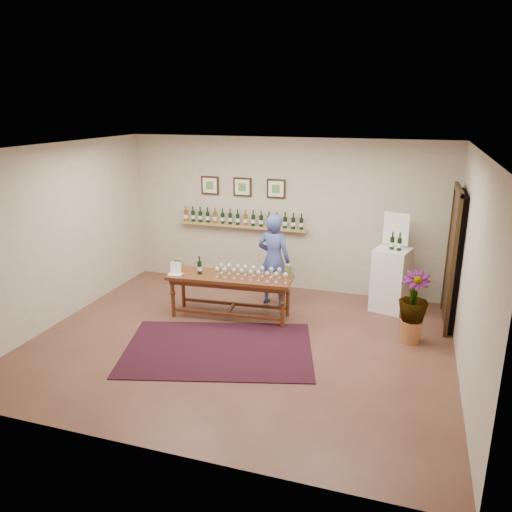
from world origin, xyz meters
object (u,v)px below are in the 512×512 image
(display_pedestal, at_px, (391,280))
(person, at_px, (274,260))
(tasting_table, at_px, (230,282))
(potted_plant, at_px, (413,307))

(display_pedestal, distance_m, person, 1.99)
(tasting_table, height_order, display_pedestal, display_pedestal)
(tasting_table, xyz_separation_m, display_pedestal, (2.46, 1.10, -0.07))
(display_pedestal, bearing_deg, potted_plant, -72.23)
(tasting_table, height_order, potted_plant, potted_plant)
(display_pedestal, xyz_separation_m, potted_plant, (0.38, -1.17, 0.02))
(tasting_table, distance_m, person, 0.93)
(display_pedestal, height_order, potted_plant, display_pedestal)
(tasting_table, xyz_separation_m, potted_plant, (2.84, -0.07, -0.05))
(display_pedestal, bearing_deg, person, -169.43)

